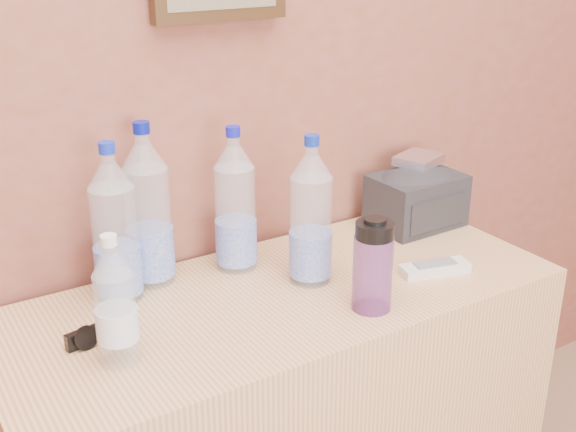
# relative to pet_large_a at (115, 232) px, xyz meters

# --- Properties ---
(pet_large_a) EXTENTS (0.09, 0.09, 0.33)m
(pet_large_a) POSITION_rel_pet_large_a_xyz_m (0.00, 0.00, 0.00)
(pet_large_a) COLOR silver
(pet_large_a) RESTS_ON dresser
(pet_large_b) EXTENTS (0.10, 0.10, 0.35)m
(pet_large_b) POSITION_rel_pet_large_a_xyz_m (0.09, 0.04, 0.01)
(pet_large_b) COLOR silver
(pet_large_b) RESTS_ON dresser
(pet_large_c) EXTENTS (0.09, 0.09, 0.33)m
(pet_large_c) POSITION_rel_pet_large_a_xyz_m (0.27, -0.00, -0.00)
(pet_large_c) COLOR white
(pet_large_c) RESTS_ON dresser
(pet_large_d) EXTENTS (0.09, 0.09, 0.32)m
(pet_large_d) POSITION_rel_pet_large_a_xyz_m (0.38, -0.14, -0.00)
(pet_large_d) COLOR white
(pet_large_d) RESTS_ON dresser
(pet_small) EXTENTS (0.07, 0.07, 0.24)m
(pet_small) POSITION_rel_pet_large_a_xyz_m (-0.08, -0.22, -0.04)
(pet_small) COLOR silver
(pet_small) RESTS_ON dresser
(nalgene_bottle) EXTENTS (0.08, 0.08, 0.19)m
(nalgene_bottle) POSITION_rel_pet_large_a_xyz_m (0.41, -0.31, -0.05)
(nalgene_bottle) COLOR #682D85
(nalgene_bottle) RESTS_ON dresser
(sunglasses) EXTENTS (0.13, 0.07, 0.03)m
(sunglasses) POSITION_rel_pet_large_a_xyz_m (-0.09, -0.14, -0.13)
(sunglasses) COLOR black
(sunglasses) RESTS_ON dresser
(ac_remote) EXTENTS (0.16, 0.09, 0.02)m
(ac_remote) POSITION_rel_pet_large_a_xyz_m (0.63, -0.26, -0.14)
(ac_remote) COLOR white
(ac_remote) RESTS_ON dresser
(toiletry_bag) EXTENTS (0.22, 0.16, 0.15)m
(toiletry_bag) POSITION_rel_pet_large_a_xyz_m (0.78, -0.03, -0.07)
(toiletry_bag) COLOR black
(toiletry_bag) RESTS_ON dresser
(foil_packet) EXTENTS (0.14, 0.13, 0.02)m
(foil_packet) POSITION_rel_pet_large_a_xyz_m (0.80, 0.00, 0.02)
(foil_packet) COLOR silver
(foil_packet) RESTS_ON toiletry_bag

